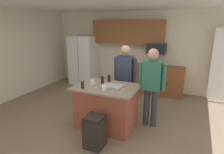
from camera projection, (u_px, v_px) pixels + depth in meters
floor at (104, 123)px, 4.35m from camera, size 7.04×7.04×0.00m
ceiling at (102, 2)px, 3.65m from camera, size 7.04×7.04×0.00m
back_wall at (140, 51)px, 6.46m from camera, size 6.40×0.10×2.60m
side_wall_left at (0, 57)px, 5.26m from camera, size 0.10×5.60×2.60m
cabinet_run_upper at (128, 32)px, 6.28m from camera, size 2.40×0.38×0.75m
cabinet_run_lower at (155, 79)px, 6.18m from camera, size 1.80×0.63×0.90m
refrigerator at (84, 60)px, 6.99m from camera, size 0.93×0.76×1.79m
microwave_over_range at (157, 48)px, 5.92m from camera, size 0.56×0.40×0.32m
kitchen_island at (106, 106)px, 4.13m from camera, size 1.32×0.94×0.92m
person_guest_right at (125, 75)px, 4.66m from camera, size 0.57×0.22×1.70m
person_host_foreground at (152, 83)px, 4.03m from camera, size 0.57×0.23×1.71m
glass_pilsner at (103, 80)px, 4.16m from camera, size 0.07×0.07×0.16m
glass_short_whisky at (109, 78)px, 4.29m from camera, size 0.06×0.06×0.16m
mug_ceramic_white at (104, 88)px, 3.73m from camera, size 0.12×0.08×0.10m
mug_blue_stoneware at (92, 83)px, 4.08m from camera, size 0.13×0.08×0.11m
tumbler_amber at (83, 85)px, 3.86m from camera, size 0.07×0.07×0.14m
serving_tray at (112, 86)px, 3.94m from camera, size 0.44×0.30×0.04m
trash_bin at (95, 132)px, 3.46m from camera, size 0.34×0.34×0.61m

